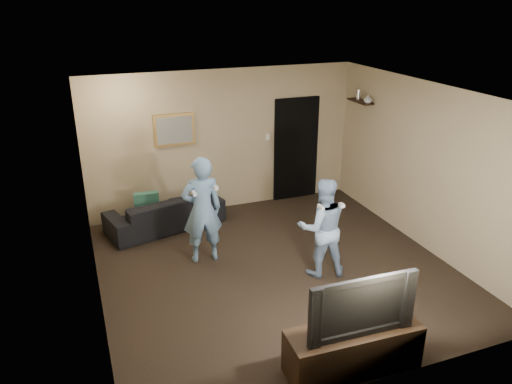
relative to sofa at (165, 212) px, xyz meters
name	(u,v)px	position (x,y,z in m)	size (l,w,h in m)	color
ground	(276,269)	(1.24, -2.00, -0.29)	(5.00, 5.00, 0.00)	black
ceiling	(279,94)	(1.24, -2.00, 2.31)	(5.00, 5.00, 0.04)	silver
wall_back	(224,141)	(1.24, 0.50, 1.01)	(5.00, 0.04, 2.60)	tan
wall_front	(380,277)	(1.24, -4.50, 1.01)	(5.00, 0.04, 2.60)	tan
wall_left	(90,214)	(-1.26, -2.00, 1.01)	(0.04, 5.00, 2.60)	tan
wall_right	(425,167)	(3.74, -2.00, 1.01)	(0.04, 5.00, 2.60)	tan
sofa	(165,212)	(0.00, 0.00, 0.00)	(1.99, 0.78, 0.58)	black
throw_pillow	(147,204)	(-0.30, 0.00, 0.19)	(0.42, 0.13, 0.42)	#18493B
painting_frame	(174,130)	(0.34, 0.48, 1.31)	(0.72, 0.05, 0.57)	olive
painting_canvas	(175,130)	(0.34, 0.45, 1.31)	(0.62, 0.01, 0.47)	slate
doorway	(296,149)	(2.69, 0.47, 0.71)	(0.90, 0.06, 2.00)	black
light_switch	(267,137)	(2.09, 0.48, 1.01)	(0.08, 0.02, 0.12)	silver
wall_shelf	(360,101)	(3.63, -0.20, 1.70)	(0.20, 0.60, 0.03)	black
shelf_vase	(368,99)	(3.63, -0.44, 1.79)	(0.15, 0.15, 0.15)	#BBBAC0
shelf_figurine	(358,95)	(3.63, -0.11, 1.80)	(0.06, 0.06, 0.18)	white
tv_console	(353,349)	(1.20, -4.23, -0.04)	(1.47, 0.47, 0.53)	black
television	(357,302)	(1.20, -4.23, 0.57)	(1.19, 0.16, 0.69)	black
wii_player_left	(202,210)	(0.33, -1.33, 0.54)	(0.62, 0.50, 1.65)	#6A92B9
wii_player_right	(322,227)	(1.81, -2.32, 0.44)	(0.81, 0.69, 1.47)	#8BA8CA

